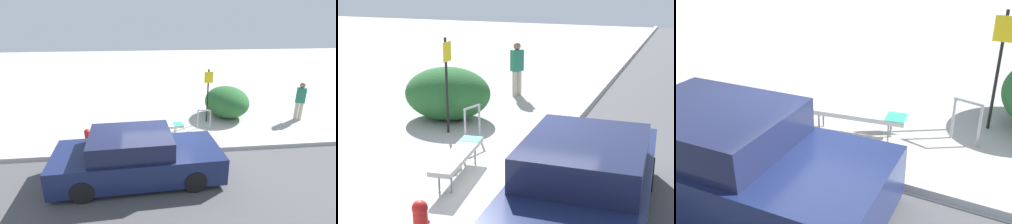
# 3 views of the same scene
# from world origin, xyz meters

# --- Properties ---
(ground_plane) EXTENTS (60.00, 60.00, 0.00)m
(ground_plane) POSITION_xyz_m (0.00, 0.00, 0.00)
(ground_plane) COLOR #ADAAA3
(curb) EXTENTS (60.00, 0.20, 0.13)m
(curb) POSITION_xyz_m (0.00, 0.00, 0.07)
(curb) COLOR #B7B7B2
(curb) RESTS_ON ground_plane
(bench) EXTENTS (1.99, 0.68, 0.49)m
(bench) POSITION_xyz_m (0.06, 1.21, 0.43)
(bench) COLOR gray
(bench) RESTS_ON ground_plane
(bike_rack) EXTENTS (0.54, 0.19, 0.83)m
(bike_rack) POSITION_xyz_m (1.98, 1.84, 0.50)
(bike_rack) COLOR #99999E
(bike_rack) RESTS_ON ground_plane
(sign_post) EXTENTS (0.36, 0.08, 2.30)m
(sign_post) POSITION_xyz_m (2.30, 2.63, 1.38)
(sign_post) COLOR black
(sign_post) RESTS_ON ground_plane
(shrub_hedge) EXTENTS (1.95, 2.31, 1.37)m
(shrub_hedge) POSITION_xyz_m (3.36, 3.21, 0.69)
(shrub_hedge) COLOR #28602D
(shrub_hedge) RESTS_ON ground_plane
(pedestrian) EXTENTS (0.44, 0.38, 1.69)m
(pedestrian) POSITION_xyz_m (6.38, 2.39, 0.91)
(pedestrian) COLOR #B7AD99
(pedestrian) RESTS_ON ground_plane
(parked_car_near) EXTENTS (4.63, 2.10, 1.37)m
(parked_car_near) POSITION_xyz_m (-0.72, -1.35, 0.63)
(parked_car_near) COLOR black
(parked_car_near) RESTS_ON ground_plane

